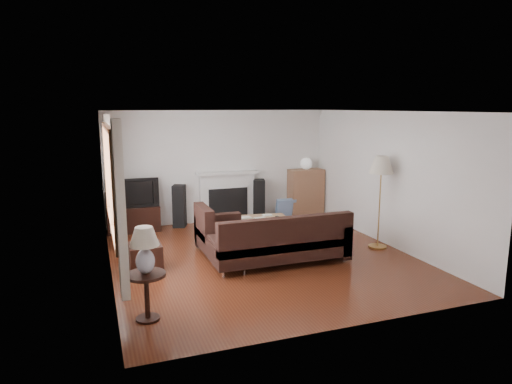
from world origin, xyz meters
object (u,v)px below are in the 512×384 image
object	(u,v)px
side_table	(147,297)
coffee_table	(258,228)
tv_stand	(134,219)
sectional_sofa	(279,239)
bookshelf	(306,193)
floor_lamp	(380,202)

from	to	relation	value
side_table	coffee_table	bearing A→B (deg)	48.45
tv_stand	coffee_table	xyz separation A→B (m)	(2.26, -1.42, -0.05)
coffee_table	side_table	xyz separation A→B (m)	(-2.48, -2.79, 0.08)
sectional_sofa	coffee_table	distance (m)	1.44
bookshelf	floor_lamp	size ratio (longest dim) A/B	0.66
bookshelf	floor_lamp	xyz separation A→B (m)	(0.16, -2.74, 0.29)
tv_stand	side_table	world-z (taller)	side_table
bookshelf	floor_lamp	bearing A→B (deg)	-86.72
bookshelf	sectional_sofa	world-z (taller)	bookshelf
bookshelf	sectional_sofa	size ratio (longest dim) A/B	0.45
tv_stand	floor_lamp	xyz separation A→B (m)	(4.16, -2.69, 0.59)
tv_stand	floor_lamp	bearing A→B (deg)	-32.90
side_table	bookshelf	bearing A→B (deg)	45.34
tv_stand	bookshelf	bearing A→B (deg)	0.65
coffee_table	floor_lamp	bearing A→B (deg)	-25.75
side_table	floor_lamp	bearing A→B (deg)	19.26
floor_lamp	side_table	distance (m)	4.66
tv_stand	floor_lamp	distance (m)	4.99
bookshelf	sectional_sofa	distance (m)	3.46
coffee_table	floor_lamp	size ratio (longest dim) A/B	0.66
tv_stand	bookshelf	world-z (taller)	bookshelf
tv_stand	sectional_sofa	world-z (taller)	sectional_sofa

